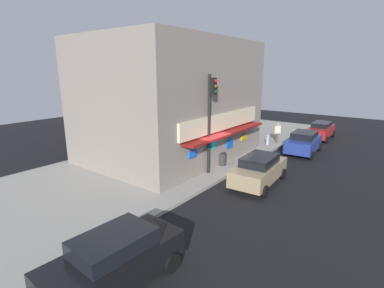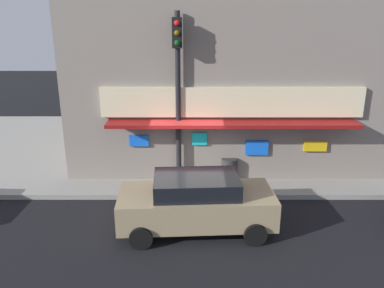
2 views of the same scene
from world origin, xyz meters
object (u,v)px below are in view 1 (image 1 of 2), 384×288
Objects in this scene: traffic_light at (210,112)px; potted_plant_by_doorway at (226,148)px; trash_can at (222,159)px; parked_car_black at (115,259)px; parked_car_tan at (259,169)px; parked_car_red at (321,130)px; parked_car_blue at (304,142)px; pedestrian at (278,132)px; fire_hydrant at (268,140)px.

traffic_light is 5.09m from potted_plant_by_doorway.
trash_can is 0.19× the size of parked_car_black.
parked_car_black reaches higher than parked_car_tan.
potted_plant_by_doorway is 5.21m from parked_car_tan.
traffic_light is 15.22m from parked_car_red.
parked_car_blue is 0.98× the size of parked_car_red.
pedestrian is 0.40× the size of parked_car_black.
pedestrian is 6.39m from potted_plant_by_doorway.
parked_car_tan is at bearing -78.53° from traffic_light.
potted_plant_by_doorway is at bearing 138.41° from parked_car_blue.
parked_car_black is at bearing -163.11° from traffic_light.
parked_car_tan is (-3.23, -4.09, 0.08)m from potted_plant_by_doorway.
potted_plant_by_doorway reaches higher than trash_can.
pedestrian is (10.01, -0.43, -2.80)m from traffic_light.
parked_car_blue reaches higher than parked_car_black.
potted_plant_by_doorway is (-6.18, 1.57, -0.36)m from pedestrian.
parked_car_black is at bearing -163.20° from potted_plant_by_doorway.
pedestrian is 5.24m from parked_car_red.
traffic_light reaches higher than parked_car_tan.
parked_car_red is at bearing -20.58° from potted_plant_by_doorway.
parked_car_black is at bearing 179.89° from parked_car_red.
fire_hydrant is at bearing 153.54° from parked_car_red.
parked_car_black is (-18.01, 0.21, -0.01)m from parked_car_blue.
pedestrian is 3.02m from parked_car_blue.
traffic_light reaches higher than parked_car_blue.
parked_car_red is (5.78, -2.88, 0.25)m from fire_hydrant.
parked_car_blue is at bearing -19.72° from traffic_light.
parked_car_red reaches higher than fire_hydrant.
fire_hydrant is 1.02× the size of trash_can.
parked_car_red is at bearing -11.26° from traffic_light.
traffic_light reaches higher than parked_car_red.
pedestrian reaches higher than parked_car_red.
fire_hydrant is 0.20× the size of parked_car_blue.
traffic_light is 1.36× the size of parked_car_red.
traffic_light is at bearing 160.28° from parked_car_blue.
parked_car_black is 1.00× the size of parked_car_red.
trash_can is 2.19m from potted_plant_by_doorway.
potted_plant_by_doorway is (1.98, 0.90, 0.19)m from trash_can.
pedestrian is at bearing 15.02° from parked_car_tan.
potted_plant_by_doorway is (3.83, 1.14, -3.15)m from traffic_light.
traffic_light is 9.45m from fire_hydrant.
pedestrian is (1.17, -0.39, 0.55)m from fire_hydrant.
fire_hydrant is at bearing 8.80° from parked_car_black.
parked_car_blue is at bearing -26.22° from trash_can.
trash_can is 0.19× the size of parked_car_red.
potted_plant_by_doorway is at bearing 159.42° from parked_car_red.
parked_car_red is at bearing -28.34° from pedestrian.
traffic_light is 10.33m from parked_car_black.
trash_can is at bearing 177.74° from fire_hydrant.
pedestrian reaches higher than potted_plant_by_doorway.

